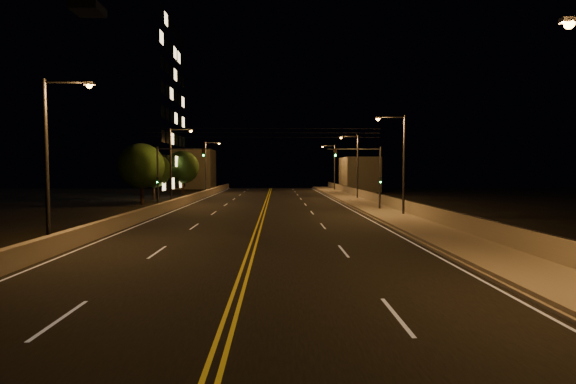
{
  "coord_description": "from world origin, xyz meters",
  "views": [
    {
      "loc": [
        1.26,
        -9.52,
        3.99
      ],
      "look_at": [
        2.0,
        18.0,
        2.5
      ],
      "focal_mm": 26.0,
      "sensor_mm": 36.0,
      "label": 1
    }
  ],
  "objects_px": {
    "traffic_signal_right": "(370,171)",
    "tree_2": "(182,167)",
    "streetlight_3": "(333,164)",
    "streetlight_2": "(355,162)",
    "tree_1": "(153,170)",
    "streetlight_1": "(401,158)",
    "streetlight_4": "(52,151)",
    "streetlight_5": "(174,161)",
    "streetlight_6": "(207,164)",
    "tree_0": "(141,166)",
    "building_tower": "(90,106)",
    "traffic_signal_left": "(169,171)",
    "tree_3": "(183,167)"
  },
  "relations": [
    {
      "from": "streetlight_5",
      "to": "streetlight_6",
      "type": "relative_size",
      "value": 1.0
    },
    {
      "from": "tree_1",
      "to": "streetlight_2",
      "type": "bearing_deg",
      "value": -3.02
    },
    {
      "from": "tree_2",
      "to": "streetlight_6",
      "type": "bearing_deg",
      "value": 29.22
    },
    {
      "from": "streetlight_5",
      "to": "tree_1",
      "type": "height_order",
      "value": "streetlight_5"
    },
    {
      "from": "streetlight_1",
      "to": "streetlight_4",
      "type": "distance_m",
      "value": 25.15
    },
    {
      "from": "streetlight_1",
      "to": "traffic_signal_right",
      "type": "bearing_deg",
      "value": 107.5
    },
    {
      "from": "streetlight_6",
      "to": "streetlight_5",
      "type": "bearing_deg",
      "value": -90.0
    },
    {
      "from": "streetlight_3",
      "to": "building_tower",
      "type": "height_order",
      "value": "building_tower"
    },
    {
      "from": "traffic_signal_left",
      "to": "tree_1",
      "type": "relative_size",
      "value": 0.99
    },
    {
      "from": "streetlight_2",
      "to": "tree_1",
      "type": "distance_m",
      "value": 26.6
    },
    {
      "from": "streetlight_2",
      "to": "traffic_signal_right",
      "type": "distance_m",
      "value": 15.17
    },
    {
      "from": "streetlight_2",
      "to": "streetlight_5",
      "type": "height_order",
      "value": "same"
    },
    {
      "from": "building_tower",
      "to": "traffic_signal_left",
      "type": "bearing_deg",
      "value": -53.0
    },
    {
      "from": "streetlight_2",
      "to": "streetlight_5",
      "type": "bearing_deg",
      "value": -157.92
    },
    {
      "from": "streetlight_4",
      "to": "traffic_signal_right",
      "type": "xyz_separation_m",
      "value": [
        19.9,
        17.98,
        -1.06
      ]
    },
    {
      "from": "streetlight_4",
      "to": "tree_3",
      "type": "xyz_separation_m",
      "value": [
        -4.02,
        46.69,
        -0.58
      ]
    },
    {
      "from": "streetlight_6",
      "to": "building_tower",
      "type": "distance_m",
      "value": 18.8
    },
    {
      "from": "streetlight_3",
      "to": "traffic_signal_left",
      "type": "bearing_deg",
      "value": -118.95
    },
    {
      "from": "streetlight_3",
      "to": "streetlight_5",
      "type": "relative_size",
      "value": 1.0
    },
    {
      "from": "streetlight_5",
      "to": "tree_3",
      "type": "height_order",
      "value": "streetlight_5"
    },
    {
      "from": "traffic_signal_right",
      "to": "streetlight_3",
      "type": "bearing_deg",
      "value": 87.65
    },
    {
      "from": "streetlight_6",
      "to": "traffic_signal_right",
      "type": "height_order",
      "value": "streetlight_6"
    },
    {
      "from": "streetlight_3",
      "to": "tree_2",
      "type": "relative_size",
      "value": 1.22
    },
    {
      "from": "streetlight_3",
      "to": "building_tower",
      "type": "relative_size",
      "value": 0.31
    },
    {
      "from": "traffic_signal_left",
      "to": "tree_0",
      "type": "height_order",
      "value": "tree_0"
    },
    {
      "from": "traffic_signal_right",
      "to": "traffic_signal_left",
      "type": "relative_size",
      "value": 1.0
    },
    {
      "from": "streetlight_1",
      "to": "tree_2",
      "type": "relative_size",
      "value": 1.22
    },
    {
      "from": "streetlight_4",
      "to": "building_tower",
      "type": "bearing_deg",
      "value": 111.35
    },
    {
      "from": "streetlight_1",
      "to": "traffic_signal_left",
      "type": "relative_size",
      "value": 1.38
    },
    {
      "from": "streetlight_2",
      "to": "streetlight_6",
      "type": "bearing_deg",
      "value": 148.02
    },
    {
      "from": "streetlight_3",
      "to": "tree_0",
      "type": "height_order",
      "value": "streetlight_3"
    },
    {
      "from": "traffic_signal_right",
      "to": "tree_1",
      "type": "bearing_deg",
      "value": 146.69
    },
    {
      "from": "tree_0",
      "to": "streetlight_2",
      "type": "bearing_deg",
      "value": 14.02
    },
    {
      "from": "streetlight_1",
      "to": "streetlight_4",
      "type": "relative_size",
      "value": 1.0
    },
    {
      "from": "traffic_signal_right",
      "to": "tree_2",
      "type": "bearing_deg",
      "value": 131.58
    },
    {
      "from": "streetlight_6",
      "to": "building_tower",
      "type": "relative_size",
      "value": 0.31
    },
    {
      "from": "building_tower",
      "to": "tree_2",
      "type": "height_order",
      "value": "building_tower"
    },
    {
      "from": "streetlight_5",
      "to": "tree_3",
      "type": "bearing_deg",
      "value": 100.19
    },
    {
      "from": "streetlight_4",
      "to": "traffic_signal_left",
      "type": "xyz_separation_m",
      "value": [
        1.1,
        17.98,
        -1.06
      ]
    },
    {
      "from": "streetlight_1",
      "to": "streetlight_2",
      "type": "relative_size",
      "value": 1.0
    },
    {
      "from": "streetlight_4",
      "to": "tree_3",
      "type": "height_order",
      "value": "streetlight_4"
    },
    {
      "from": "streetlight_1",
      "to": "tree_0",
      "type": "bearing_deg",
      "value": 152.3
    },
    {
      "from": "streetlight_3",
      "to": "streetlight_1",
      "type": "bearing_deg",
      "value": -90.0
    },
    {
      "from": "streetlight_1",
      "to": "tree_0",
      "type": "height_order",
      "value": "streetlight_1"
    },
    {
      "from": "tree_2",
      "to": "streetlight_2",
      "type": "bearing_deg",
      "value": -24.51
    },
    {
      "from": "traffic_signal_right",
      "to": "tree_1",
      "type": "height_order",
      "value": "tree_1"
    },
    {
      "from": "streetlight_1",
      "to": "building_tower",
      "type": "xyz_separation_m",
      "value": [
        -37.19,
        27.19,
        8.25
      ]
    },
    {
      "from": "traffic_signal_left",
      "to": "tree_0",
      "type": "relative_size",
      "value": 0.88
    },
    {
      "from": "streetlight_1",
      "to": "building_tower",
      "type": "distance_m",
      "value": 46.81
    },
    {
      "from": "streetlight_5",
      "to": "building_tower",
      "type": "bearing_deg",
      "value": 134.53
    }
  ]
}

